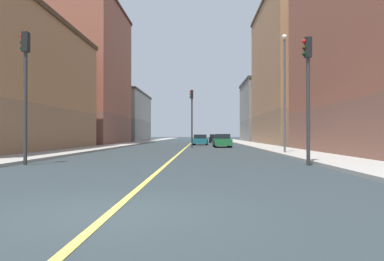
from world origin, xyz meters
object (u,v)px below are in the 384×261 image
Objects in this scene: building_right_distant at (117,117)px; car_black at (215,139)px; traffic_light_left_near at (308,82)px; building_left_far at (272,111)px; traffic_light_right_near at (25,79)px; building_left_mid at (304,72)px; street_lamp_left_near at (285,82)px; car_teal at (200,140)px; car_green at (222,141)px; building_right_midblock at (81,75)px; traffic_light_median_far at (192,110)px.

building_right_distant reaches higher than car_black.
car_black is (19.28, -13.58, -4.21)m from building_right_distant.
building_right_distant is 63.71m from traffic_light_left_near.
traffic_light_right_near is (-21.78, -57.52, -1.95)m from building_left_far.
building_left_mid is 5.50× the size of car_black.
street_lamp_left_near is at bearing -65.75° from building_right_distant.
traffic_light_right_near is at bearing -103.37° from car_teal.
street_lamp_left_near is 37.36m from car_black.
street_lamp_left_near reaches higher than car_green.
traffic_light_left_near is 46.45m from car_black.
traffic_light_median_far is (16.05, -13.70, -5.98)m from building_right_midblock.
traffic_light_left_near is 24.44m from car_green.
building_left_far reaches higher than car_black.
traffic_light_median_far is 1.43× the size of car_black.
car_black is (-11.58, 11.72, -9.04)m from building_left_mid.
car_teal is at bearing -12.26° from building_right_midblock.
traffic_light_left_near is 0.94× the size of traffic_light_median_far.
car_teal is at bearing -100.04° from car_black.
building_right_midblock is 3.47× the size of traffic_light_left_near.
car_teal is (0.89, 10.02, -3.23)m from traffic_light_median_far.
traffic_light_median_far is (-5.70, 23.00, 0.20)m from traffic_light_left_near.
car_teal is (-4.81, 33.03, -3.03)m from traffic_light_left_near.
building_left_mid is at bearing 37.98° from traffic_light_median_far.
car_black reaches higher than car_teal.
traffic_light_left_near is 1.27× the size of car_green.
building_left_mid is 23.28m from building_left_far.
building_right_distant reaches higher than traffic_light_median_far.
building_left_far is at bearing 90.00° from building_left_mid.
building_left_far reaches higher than street_lamp_left_near.
traffic_light_right_near reaches higher than traffic_light_left_near.
building_left_mid reaches higher than building_right_distant.
car_green is at bearing -61.66° from building_right_distant.
traffic_light_right_near is 1.34× the size of car_green.
building_right_midblock is 4.41× the size of car_green.
traffic_light_right_near is (-21.78, -34.57, -5.85)m from building_left_mid.
building_left_mid is 18.03m from car_green.
street_lamp_left_near is 1.81× the size of car_green.
building_left_far is at bearing 81.00° from traffic_light_left_near.
traffic_light_left_near is at bearing -76.08° from traffic_light_median_far.
building_left_far is at bearing 34.00° from building_right_midblock.
building_left_mid is 16.69m from car_teal.
building_left_far is at bearing 66.77° from traffic_light_median_far.
street_lamp_left_near is at bearing -63.81° from traffic_light_median_far.
street_lamp_left_near is (-8.10, -48.17, -0.84)m from building_left_far.
building_left_mid is 4.07× the size of traffic_light_left_near.
car_teal is 13.47m from car_black.
building_right_midblock is 43.11m from traffic_light_left_near.
building_left_far is 3.55× the size of car_green.
traffic_light_right_near is 16.61m from street_lamp_left_near.
street_lamp_left_near is at bearing 83.79° from traffic_light_left_near.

